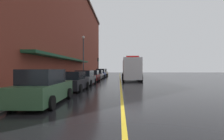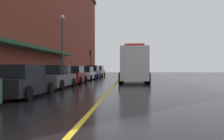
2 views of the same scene
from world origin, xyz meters
name	(u,v)px [view 1 (image 1 of 2)]	position (x,y,z in m)	size (l,w,h in m)	color
ground_plane	(120,79)	(0.00, 25.00, 0.00)	(112.00, 112.00, 0.00)	black
sidewalk_left	(86,78)	(-6.20, 25.00, 0.07)	(2.40, 70.00, 0.15)	#9E9B93
lane_center_stripe	(120,79)	(0.00, 25.00, 0.00)	(0.16, 70.00, 0.01)	gold
brick_building_left	(40,29)	(-14.31, 24.00, 8.86)	(14.99, 64.00, 17.71)	maroon
parked_car_0	(44,88)	(-4.01, 0.92, 0.83)	(2.03, 4.87, 1.78)	#2D5133
parked_car_1	(73,82)	(-3.98, 6.72, 0.74)	(2.12, 4.37, 1.56)	black
parked_car_2	(85,78)	(-3.99, 12.18, 0.76)	(2.09, 4.90, 1.61)	#595B60
parked_car_3	(93,76)	(-3.98, 17.88, 0.75)	(2.02, 4.62, 1.58)	maroon
parked_car_4	(97,75)	(-3.99, 23.72, 0.75)	(2.11, 4.54, 1.58)	silver
parked_car_5	(101,73)	(-3.91, 29.15, 0.82)	(2.08, 4.51, 1.77)	navy
parked_car_6	(103,73)	(-3.92, 34.99, 0.83)	(2.03, 4.90, 1.79)	#A5844C
box_truck	(131,69)	(1.67, 20.04, 1.70)	(2.85, 8.04, 3.57)	silver
parking_meter_0	(79,74)	(-5.35, 15.32, 1.06)	(0.14, 0.18, 1.33)	#4C4C51
parking_meter_1	(81,74)	(-5.35, 16.66, 1.06)	(0.14, 0.18, 1.33)	#4C4C51
parking_meter_2	(28,82)	(-5.35, 1.92, 1.06)	(0.14, 0.18, 1.33)	#4C4C51
parking_meter_3	(98,72)	(-5.35, 35.37, 1.06)	(0.14, 0.18, 1.33)	#4C4C51
street_lamp_left	(83,53)	(-5.95, 21.12, 4.40)	(0.44, 0.44, 6.94)	#33383D
traffic_light_near	(98,63)	(-5.29, 35.94, 3.16)	(0.38, 0.36, 4.30)	#232326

